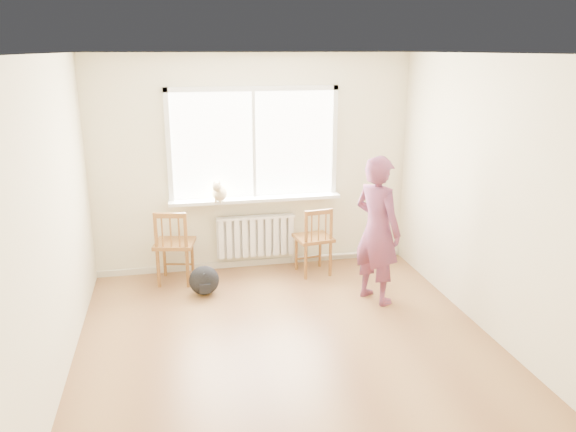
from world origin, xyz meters
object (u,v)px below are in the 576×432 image
chair_right (315,241)px  backpack (204,280)px  person (377,230)px  chair_left (174,247)px  cat (219,192)px

chair_right → backpack: chair_right is taller
person → backpack: bearing=46.0°
chair_left → backpack: 0.60m
chair_left → person: bearing=168.8°
chair_right → person: 1.06m
cat → chair_right: bearing=4.4°
backpack → person: bearing=-15.8°
cat → backpack: cat is taller
chair_left → person: (2.20, -0.94, 0.36)m
chair_left → cat: 0.85m
backpack → chair_left: bearing=128.3°
chair_right → backpack: size_ratio=2.53×
cat → backpack: (-0.26, -0.60, -0.89)m
chair_right → cat: cat is taller
chair_left → chair_right: chair_left is taller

